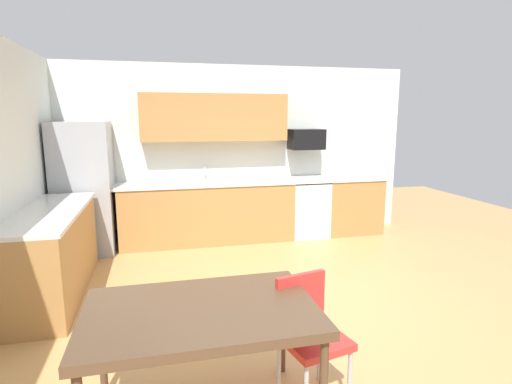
# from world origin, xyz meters

# --- Properties ---
(ground_plane) EXTENTS (12.00, 12.00, 0.00)m
(ground_plane) POSITION_xyz_m (0.00, 0.00, 0.00)
(ground_plane) COLOR tan
(wall_back) EXTENTS (5.80, 0.10, 2.70)m
(wall_back) POSITION_xyz_m (0.00, 2.65, 1.35)
(wall_back) COLOR silver
(wall_back) RESTS_ON ground
(cabinet_run_back) EXTENTS (2.61, 0.60, 0.90)m
(cabinet_run_back) POSITION_xyz_m (-0.44, 2.30, 0.45)
(cabinet_run_back) COLOR #AD7A42
(cabinet_run_back) RESTS_ON ground
(cabinet_run_back_right) EXTENTS (0.94, 0.60, 0.90)m
(cabinet_run_back_right) POSITION_xyz_m (1.93, 2.30, 0.45)
(cabinet_run_back_right) COLOR #AD7A42
(cabinet_run_back_right) RESTS_ON ground
(cabinet_run_left) EXTENTS (0.60, 2.00, 0.90)m
(cabinet_run_left) POSITION_xyz_m (-2.30, 0.80, 0.45)
(cabinet_run_left) COLOR #AD7A42
(cabinet_run_left) RESTS_ON ground
(countertop_back) EXTENTS (4.80, 0.64, 0.04)m
(countertop_back) POSITION_xyz_m (0.00, 2.30, 0.92)
(countertop_back) COLOR silver
(countertop_back) RESTS_ON cabinet_run_back
(countertop_left) EXTENTS (0.64, 2.00, 0.04)m
(countertop_left) POSITION_xyz_m (-2.30, 0.80, 0.92)
(countertop_left) COLOR silver
(countertop_left) RESTS_ON cabinet_run_left
(upper_cabinets_back) EXTENTS (2.20, 0.34, 0.70)m
(upper_cabinets_back) POSITION_xyz_m (-0.30, 2.43, 1.90)
(upper_cabinets_back) COLOR #AD7A42
(refrigerator) EXTENTS (0.76, 0.70, 1.85)m
(refrigerator) POSITION_xyz_m (-2.18, 2.22, 0.92)
(refrigerator) COLOR #9EA0A5
(refrigerator) RESTS_ON ground
(oven_range) EXTENTS (0.60, 0.60, 0.91)m
(oven_range) POSITION_xyz_m (1.16, 2.30, 0.46)
(oven_range) COLOR white
(oven_range) RESTS_ON ground
(microwave) EXTENTS (0.54, 0.36, 0.32)m
(microwave) POSITION_xyz_m (1.16, 2.40, 1.56)
(microwave) COLOR black
(sink_basin) EXTENTS (0.48, 0.40, 0.14)m
(sink_basin) POSITION_xyz_m (-0.46, 2.30, 0.88)
(sink_basin) COLOR #A5A8AD
(sink_basin) RESTS_ON countertop_back
(sink_faucet) EXTENTS (0.02, 0.02, 0.24)m
(sink_faucet) POSITION_xyz_m (-0.46, 2.48, 1.04)
(sink_faucet) COLOR #B2B5BA
(sink_faucet) RESTS_ON countertop_back
(dining_table) EXTENTS (1.40, 0.90, 0.78)m
(dining_table) POSITION_xyz_m (-0.94, -1.48, 0.71)
(dining_table) COLOR brown
(dining_table) RESTS_ON ground
(chair_near_table) EXTENTS (0.48, 0.48, 0.85)m
(chair_near_table) POSITION_xyz_m (-0.21, -1.39, 0.50)
(chair_near_table) COLOR red
(chair_near_table) RESTS_ON ground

